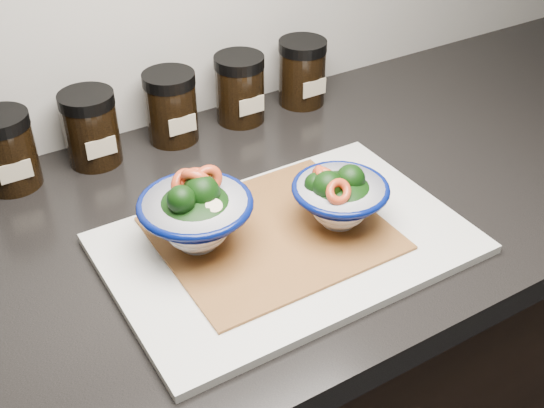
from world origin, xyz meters
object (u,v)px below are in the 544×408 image
cutting_board (287,244)px  spice_jar_c (171,107)px  spice_jar_b (91,128)px  spice_jar_a (7,151)px  spice_jar_d (240,89)px  bowl_right (339,197)px  bowl_left (196,213)px  spice_jar_e (302,72)px

cutting_board → spice_jar_c: bearing=91.4°
spice_jar_b → spice_jar_c: (0.13, 0.00, 0.00)m
spice_jar_a → spice_jar_d: 0.38m
cutting_board → spice_jar_c: spice_jar_c is taller
cutting_board → bowl_right: 0.09m
bowl_right → spice_jar_c: size_ratio=1.11×
spice_jar_d → spice_jar_c: bearing=180.0°
bowl_left → spice_jar_a: size_ratio=1.26×
bowl_left → spice_jar_a: bowl_left is taller
bowl_right → spice_jar_e: 0.37m
spice_jar_d → spice_jar_e: size_ratio=1.00×
spice_jar_c → spice_jar_e: (0.24, 0.00, 0.00)m
spice_jar_a → cutting_board: bearing=-51.4°
bowl_right → spice_jar_b: spice_jar_b is taller
spice_jar_c → spice_jar_d: size_ratio=1.00×
spice_jar_b → spice_jar_d: (0.25, 0.00, 0.00)m
spice_jar_c → spice_jar_e: bearing=0.0°
bowl_left → cutting_board: bearing=-26.6°
bowl_left → spice_jar_c: 0.29m
bowl_right → spice_jar_e: spice_jar_e is taller
cutting_board → bowl_right: bowl_right is taller
bowl_left → spice_jar_c: bowl_left is taller
spice_jar_e → bowl_right: bearing=-116.0°
bowl_left → spice_jar_a: 0.32m
cutting_board → spice_jar_b: size_ratio=3.98×
bowl_right → spice_jar_a: spice_jar_a is taller
spice_jar_b → spice_jar_e: same height
spice_jar_e → spice_jar_d: bearing=180.0°
bowl_left → spice_jar_b: size_ratio=1.26×
bowl_right → spice_jar_b: 0.39m
spice_jar_a → spice_jar_d: same height
spice_jar_e → spice_jar_c: bearing=180.0°
spice_jar_c → spice_jar_d: 0.12m
bowl_right → cutting_board: bearing=175.5°
bowl_right → spice_jar_c: 0.34m
cutting_board → spice_jar_d: (0.11, 0.33, 0.05)m
cutting_board → bowl_left: 0.13m
cutting_board → spice_jar_b: spice_jar_b is taller
bowl_left → spice_jar_e: size_ratio=1.26×
cutting_board → spice_jar_c: (-0.01, 0.33, 0.05)m
cutting_board → spice_jar_e: spice_jar_e is taller
spice_jar_b → spice_jar_d: 0.25m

